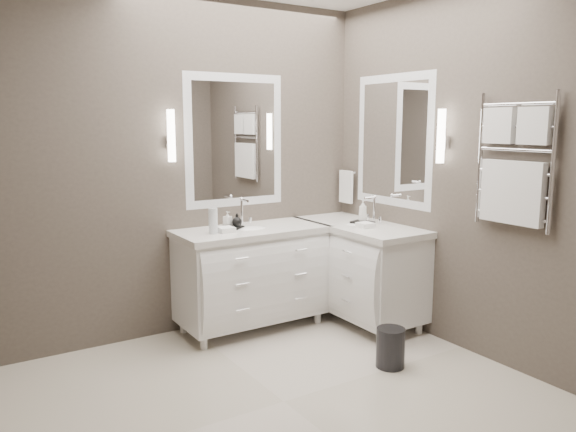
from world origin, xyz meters
TOP-DOWN VIEW (x-y plane):
  - floor at (0.00, 0.00)m, footprint 3.20×3.00m
  - wall_back at (0.00, 1.50)m, footprint 3.20×0.01m
  - wall_front at (0.00, -1.50)m, footprint 3.20×0.01m
  - wall_right at (1.60, 0.00)m, footprint 0.01×3.00m
  - vanity_back at (0.45, 1.23)m, footprint 1.24×0.59m
  - vanity_right at (1.33, 0.90)m, footprint 0.59×1.24m
  - mirror_back at (0.45, 1.49)m, footprint 0.90×0.02m
  - mirror_right at (1.59, 0.80)m, footprint 0.02×0.90m
  - sconce_back at (-0.13, 1.43)m, footprint 0.06×0.06m
  - sconce_right at (1.53, 0.22)m, footprint 0.06×0.06m
  - towel_bar_corner at (1.54, 1.36)m, footprint 0.03×0.22m
  - towel_ladder at (1.55, -0.40)m, footprint 0.06×0.58m
  - waste_bin at (0.90, 0.03)m, footprint 0.26×0.26m
  - amenity_tray_back at (0.30, 1.27)m, footprint 0.18×0.15m
  - amenity_tray_right at (1.32, 0.86)m, footprint 0.18×0.21m
  - water_bottle at (0.09, 1.18)m, footprint 0.08×0.08m
  - soap_bottle_a at (0.27, 1.29)m, footprint 0.07×0.07m
  - soap_bottle_b at (0.33, 1.24)m, footprint 0.10×0.10m
  - soap_bottle_c at (1.32, 0.86)m, footprint 0.08×0.08m

SIDE VIEW (x-z plane):
  - floor at x=0.00m, z-range -0.01..0.00m
  - waste_bin at x=0.90m, z-range 0.00..0.28m
  - vanity_back at x=0.45m, z-range 0.00..0.97m
  - vanity_right at x=1.33m, z-range 0.00..0.97m
  - amenity_tray_back at x=0.30m, z-range 0.85..0.87m
  - amenity_tray_right at x=1.32m, z-range 0.85..0.88m
  - soap_bottle_b at x=0.33m, z-range 0.87..0.98m
  - soap_bottle_a at x=0.27m, z-range 0.87..0.99m
  - water_bottle at x=0.09m, z-range 0.85..1.05m
  - soap_bottle_c at x=1.32m, z-range 0.88..1.06m
  - towel_bar_corner at x=1.54m, z-range 0.97..1.27m
  - wall_back at x=0.00m, z-range 0.00..2.70m
  - wall_front at x=0.00m, z-range 0.00..2.70m
  - wall_right at x=1.60m, z-range 0.00..2.70m
  - towel_ladder at x=1.55m, z-range 0.94..1.84m
  - mirror_back at x=0.45m, z-range 1.00..2.10m
  - mirror_right at x=1.59m, z-range 1.00..2.10m
  - sconce_back at x=-0.13m, z-range 1.39..1.79m
  - sconce_right at x=1.53m, z-range 1.39..1.79m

